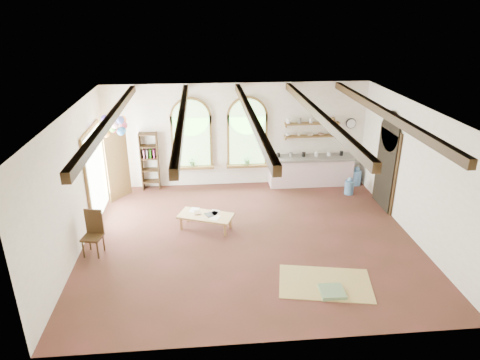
{
  "coord_description": "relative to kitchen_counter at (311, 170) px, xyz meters",
  "views": [
    {
      "loc": [
        -1.07,
        -9.12,
        5.38
      ],
      "look_at": [
        -0.18,
        0.6,
        1.32
      ],
      "focal_mm": 32.0,
      "sensor_mm": 36.0,
      "label": 1
    }
  ],
  "objects": [
    {
      "name": "shelf_vase",
      "position": [
        0.65,
        0.18,
        1.19
      ],
      "size": [
        0.18,
        0.18,
        0.19
      ],
      "primitive_type": "imported",
      "color": "slate",
      "rests_on": "wall_shelf_lower"
    },
    {
      "name": "shelf_bowl_b",
      "position": [
        0.3,
        0.18,
        1.12
      ],
      "size": [
        0.2,
        0.2,
        0.06
      ],
      "primitive_type": "imported",
      "color": "#8C664C",
      "rests_on": "wall_shelf_lower"
    },
    {
      "name": "right_doorway",
      "position": [
        1.65,
        -1.7,
        0.62
      ],
      "size": [
        0.1,
        1.3,
        2.4
      ],
      "primitive_type": "cube",
      "color": "black",
      "rests_on": "floor"
    },
    {
      "name": "shelf_bowl_a",
      "position": [
        -0.05,
        0.18,
        1.12
      ],
      "size": [
        0.22,
        0.22,
        0.05
      ],
      "primitive_type": "imported",
      "color": "beige",
      "rests_on": "wall_shelf_lower"
    },
    {
      "name": "balloon_cluster",
      "position": [
        -5.71,
        -0.9,
        1.86
      ],
      "size": [
        0.66,
        0.72,
        1.14
      ],
      "color": "silver",
      "rests_on": "floor"
    },
    {
      "name": "left_doorway",
      "position": [
        -6.25,
        -1.4,
        0.67
      ],
      "size": [
        0.1,
        1.9,
        2.5
      ],
      "primitive_type": "cube",
      "color": "brown",
      "rests_on": "floor"
    },
    {
      "name": "floor",
      "position": [
        -2.3,
        -3.2,
        -0.48
      ],
      "size": [
        8.0,
        8.0,
        0.0
      ],
      "primitive_type": "plane",
      "color": "#5A2B25",
      "rests_on": "ground"
    },
    {
      "name": "shelf_cup_b",
      "position": [
        -0.4,
        0.18,
        1.14
      ],
      "size": [
        0.1,
        0.1,
        0.09
      ],
      "primitive_type": "imported",
      "color": "beige",
      "rests_on": "wall_shelf_lower"
    },
    {
      "name": "ceiling_beams",
      "position": [
        -2.3,
        -3.2,
        2.62
      ],
      "size": [
        6.2,
        6.8,
        0.18
      ],
      "primitive_type": null,
      "color": "#3C2713",
      "rests_on": "ceiling"
    },
    {
      "name": "floor_cushion",
      "position": [
        -0.9,
        -5.5,
        -0.43
      ],
      "size": [
        0.49,
        0.49,
        0.08
      ],
      "primitive_type": "cube",
      "rotation": [
        0.0,
        0.0,
        -0.02
      ],
      "color": "#67885E",
      "rests_on": "floor"
    },
    {
      "name": "table_book",
      "position": [
        -3.65,
        -2.48,
        -0.08
      ],
      "size": [
        0.2,
        0.27,
        0.02
      ],
      "primitive_type": "imported",
      "rotation": [
        0.0,
        0.0,
        0.12
      ],
      "color": "olive",
      "rests_on": "coffee_table"
    },
    {
      "name": "window_right",
      "position": [
        -2.0,
        0.23,
        1.16
      ],
      "size": [
        1.3,
        0.28,
        2.2
      ],
      "color": "brown",
      "rests_on": "floor"
    },
    {
      "name": "wall_shelf_lower",
      "position": [
        0.0,
        0.18,
        1.07
      ],
      "size": [
        1.7,
        0.24,
        0.04
      ],
      "primitive_type": "cube",
      "color": "brown",
      "rests_on": "wall_back"
    },
    {
      "name": "potted_plant_left",
      "position": [
        -3.7,
        0.12,
        0.37
      ],
      "size": [
        0.27,
        0.23,
        0.3
      ],
      "primitive_type": "imported",
      "color": "#598C4C",
      "rests_on": "window_left"
    },
    {
      "name": "water_jug_b",
      "position": [
        1.0,
        -0.83,
        -0.24
      ],
      "size": [
        0.28,
        0.28,
        0.54
      ],
      "color": "#517EAD",
      "rests_on": "floor"
    },
    {
      "name": "window_left",
      "position": [
        -3.7,
        0.23,
        1.16
      ],
      "size": [
        1.3,
        0.28,
        2.2
      ],
      "color": "brown",
      "rests_on": "floor"
    },
    {
      "name": "kitchen_counter",
      "position": [
        0.0,
        0.0,
        0.0
      ],
      "size": [
        2.68,
        0.62,
        0.94
      ],
      "color": "beige",
      "rests_on": "floor"
    },
    {
      "name": "tablet",
      "position": [
        -3.27,
        -2.61,
        -0.08
      ],
      "size": [
        0.26,
        0.31,
        0.01
      ],
      "primitive_type": "cube",
      "rotation": [
        0.0,
        0.0,
        0.41
      ],
      "color": "black",
      "rests_on": "coffee_table"
    },
    {
      "name": "water_jug_a",
      "position": [
        1.45,
        -0.15,
        -0.22
      ],
      "size": [
        0.31,
        0.31,
        0.6
      ],
      "color": "#517EAD",
      "rests_on": "floor"
    },
    {
      "name": "side_chair",
      "position": [
        -5.95,
        -3.55,
        -0.17
      ],
      "size": [
        0.49,
        0.49,
        1.06
      ],
      "color": "#3C2713",
      "rests_on": "floor"
    },
    {
      "name": "bookshelf",
      "position": [
        -5.0,
        0.12,
        0.42
      ],
      "size": [
        0.53,
        0.32,
        1.8
      ],
      "color": "#3C2713",
      "rests_on": "floor"
    },
    {
      "name": "wall_shelf_upper",
      "position": [
        0.0,
        0.18,
        1.47
      ],
      "size": [
        1.7,
        0.24,
        0.04
      ],
      "primitive_type": "cube",
      "color": "brown",
      "rests_on": "wall_back"
    },
    {
      "name": "wall_clock",
      "position": [
        1.25,
        0.25,
        1.42
      ],
      "size": [
        0.32,
        0.04,
        0.32
      ],
      "primitive_type": "cylinder",
      "rotation": [
        1.57,
        0.0,
        0.0
      ],
      "color": "black",
      "rests_on": "wall_back"
    },
    {
      "name": "shelf_cup_a",
      "position": [
        -0.75,
        0.18,
        1.14
      ],
      "size": [
        0.12,
        0.1,
        0.1
      ],
      "primitive_type": "imported",
      "color": "white",
      "rests_on": "wall_shelf_lower"
    },
    {
      "name": "coffee_table",
      "position": [
        -3.36,
        -2.6,
        -0.13
      ],
      "size": [
        1.5,
        1.08,
        0.39
      ],
      "color": "tan",
      "rests_on": "floor"
    },
    {
      "name": "potted_plant_right",
      "position": [
        -2.0,
        0.12,
        0.37
      ],
      "size": [
        0.27,
        0.23,
        0.3
      ],
      "primitive_type": "imported",
      "color": "#598C4C",
      "rests_on": "window_right"
    },
    {
      "name": "floor_mat",
      "position": [
        -0.95,
        -5.17,
        -0.47
      ],
      "size": [
        2.07,
        1.5,
        0.02
      ],
      "primitive_type": "cube",
      "rotation": [
        0.0,
        0.0,
        -0.19
      ],
      "color": "tan",
      "rests_on": "floor"
    }
  ]
}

